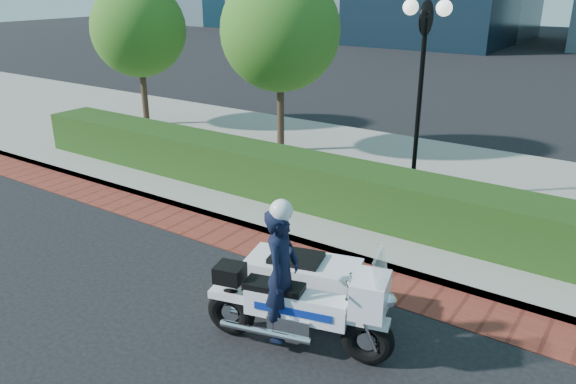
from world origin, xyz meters
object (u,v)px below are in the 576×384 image
Objects in this scene: lamppost at (422,70)px; tree_a at (138,29)px; police_motorcycle at (298,286)px; tree_b at (280,31)px.

tree_a is at bearing 172.59° from lamppost.
lamppost reaches higher than police_motorcycle.
tree_a reaches higher than police_motorcycle.
police_motorcycle is (10.59, -6.87, -2.48)m from tree_a.
lamppost is 6.02m from police_motorcycle.
tree_a is 5.50m from tree_b.
tree_b is at bearing 112.01° from police_motorcycle.
police_motorcycle is at bearing -83.92° from lamppost.
tree_b reaches higher than police_motorcycle.
tree_b is (-4.50, 1.30, 0.48)m from lamppost.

